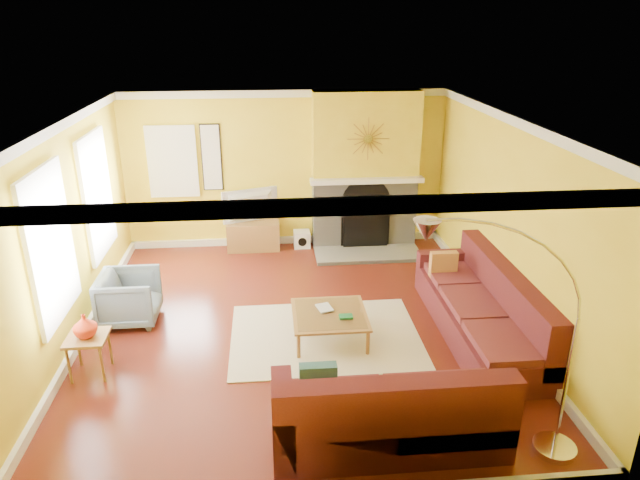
{
  "coord_description": "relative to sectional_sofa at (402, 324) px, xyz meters",
  "views": [
    {
      "loc": [
        -0.31,
        -6.61,
        3.85
      ],
      "look_at": [
        0.35,
        0.4,
        1.06
      ],
      "focal_mm": 32.0,
      "sensor_mm": 36.0,
      "label": 1
    }
  ],
  "objects": [
    {
      "name": "book",
      "position": [
        -0.94,
        0.59,
        -0.07
      ],
      "size": [
        0.23,
        0.28,
        0.02
      ],
      "primitive_type": "imported",
      "rotation": [
        0.0,
        0.0,
        0.26
      ],
      "color": "white",
      "rests_on": "coffee_table"
    },
    {
      "name": "wall_right",
      "position": [
        1.56,
        0.85,
        0.9
      ],
      "size": [
        0.02,
        6.0,
        2.7
      ],
      "primitive_type": "cube",
      "color": "yellow",
      "rests_on": "ground"
    },
    {
      "name": "window_left_near",
      "position": [
        -3.92,
        2.15,
        1.05
      ],
      "size": [
        0.06,
        1.22,
        1.72
      ],
      "primitive_type": "cube",
      "color": "white",
      "rests_on": "wall_left"
    },
    {
      "name": "wall_left",
      "position": [
        -3.96,
        0.85,
        0.9
      ],
      "size": [
        0.02,
        6.0,
        2.7
      ],
      "primitive_type": "cube",
      "color": "yellow",
      "rests_on": "ground"
    },
    {
      "name": "sunburst",
      "position": [
        0.15,
        3.42,
        1.5
      ],
      "size": [
        0.7,
        0.04,
        0.7
      ],
      "primitive_type": null,
      "color": "olive",
      "rests_on": "fireplace"
    },
    {
      "name": "armchair",
      "position": [
        -3.4,
        1.2,
        -0.1
      ],
      "size": [
        0.76,
        0.74,
        0.69
      ],
      "primitive_type": "imported",
      "rotation": [
        0.0,
        0.0,
        1.57
      ],
      "color": "slate",
      "rests_on": "floor"
    },
    {
      "name": "wall_back",
      "position": [
        -1.2,
        3.86,
        0.9
      ],
      "size": [
        5.5,
        0.02,
        2.7
      ],
      "primitive_type": "cube",
      "color": "yellow",
      "rests_on": "ground"
    },
    {
      "name": "hearth",
      "position": [
        0.15,
        3.1,
        -0.42
      ],
      "size": [
        1.8,
        0.7,
        0.06
      ],
      "primitive_type": "cube",
      "color": "gray",
      "rests_on": "floor"
    },
    {
      "name": "floor",
      "position": [
        -1.2,
        0.85,
        -0.46
      ],
      "size": [
        5.5,
        6.0,
        0.02
      ],
      "primitive_type": "cube",
      "color": "maroon",
      "rests_on": "ground"
    },
    {
      "name": "ceiling",
      "position": [
        -1.2,
        0.85,
        2.26
      ],
      "size": [
        5.5,
        6.0,
        0.02
      ],
      "primitive_type": "cube",
      "color": "white",
      "rests_on": "ground"
    },
    {
      "name": "side_table",
      "position": [
        -3.6,
        0.0,
        -0.2
      ],
      "size": [
        0.45,
        0.45,
        0.49
      ],
      "primitive_type": null,
      "color": "olive",
      "rests_on": "floor"
    },
    {
      "name": "window_back",
      "position": [
        -3.1,
        3.81,
        1.1
      ],
      "size": [
        0.82,
        0.06,
        1.22
      ],
      "primitive_type": "cube",
      "color": "white",
      "rests_on": "wall_back"
    },
    {
      "name": "wall_art",
      "position": [
        -2.45,
        3.82,
        1.15
      ],
      "size": [
        0.34,
        0.04,
        1.14
      ],
      "primitive_type": "cube",
      "color": "white",
      "rests_on": "wall_back"
    },
    {
      "name": "media_console",
      "position": [
        -1.8,
        3.6,
        -0.2
      ],
      "size": [
        0.91,
        0.41,
        0.5
      ],
      "primitive_type": "cube",
      "color": "olive",
      "rests_on": "floor"
    },
    {
      "name": "tv",
      "position": [
        -1.8,
        3.6,
        0.33
      ],
      "size": [
        0.98,
        0.46,
        0.57
      ],
      "primitive_type": "imported",
      "rotation": [
        0.0,
        0.0,
        3.49
      ],
      "color": "black",
      "rests_on": "media_console"
    },
    {
      "name": "arc_lamp",
      "position": [
        0.46,
        -1.7,
        0.73
      ],
      "size": [
        1.48,
        0.36,
        2.36
      ],
      "primitive_type": null,
      "color": "silver",
      "rests_on": "floor"
    },
    {
      "name": "vase",
      "position": [
        -3.6,
        0.0,
        0.18
      ],
      "size": [
        0.26,
        0.26,
        0.28
      ],
      "primitive_type": "imported",
      "color": "red",
      "rests_on": "side_table"
    },
    {
      "name": "wall_front",
      "position": [
        -1.2,
        -2.16,
        0.9
      ],
      "size": [
        5.5,
        0.02,
        2.7
      ],
      "primitive_type": "cube",
      "color": "yellow",
      "rests_on": "ground"
    },
    {
      "name": "subwoofer",
      "position": [
        -0.95,
        3.63,
        -0.31
      ],
      "size": [
        0.28,
        0.28,
        0.28
      ],
      "primitive_type": "cube",
      "color": "white",
      "rests_on": "floor"
    },
    {
      "name": "baseboard",
      "position": [
        -1.2,
        0.85,
        -0.39
      ],
      "size": [
        5.5,
        6.0,
        0.12
      ],
      "primitive_type": null,
      "color": "white",
      "rests_on": "floor"
    },
    {
      "name": "sectional_sofa",
      "position": [
        0.0,
        0.0,
        0.0
      ],
      "size": [
        3.1,
        3.7,
        0.9
      ],
      "primitive_type": null,
      "color": "#561B21",
      "rests_on": "floor"
    },
    {
      "name": "rug",
      "position": [
        -0.85,
        0.55,
        -0.44
      ],
      "size": [
        2.4,
        1.8,
        0.02
      ],
      "primitive_type": "cube",
      "color": "beige",
      "rests_on": "floor"
    },
    {
      "name": "fireplace",
      "position": [
        0.15,
        3.65,
        0.9
      ],
      "size": [
        1.8,
        0.4,
        2.7
      ],
      "primitive_type": null,
      "color": "gray",
      "rests_on": "floor"
    },
    {
      "name": "coffee_table",
      "position": [
        -0.8,
        0.5,
        -0.27
      ],
      "size": [
        0.93,
        0.93,
        0.37
      ],
      "primitive_type": null,
      "color": "white",
      "rests_on": "floor"
    },
    {
      "name": "mantel",
      "position": [
        0.15,
        3.41,
        0.8
      ],
      "size": [
        1.92,
        0.22,
        0.08
      ],
      "primitive_type": "cube",
      "color": "white",
      "rests_on": "fireplace"
    },
    {
      "name": "crown_molding",
      "position": [
        -1.2,
        0.85,
        2.19
      ],
      "size": [
        5.5,
        6.0,
        0.12
      ],
      "primitive_type": null,
      "color": "white",
      "rests_on": "ceiling"
    },
    {
      "name": "window_left_far",
      "position": [
        -3.92,
        0.25,
        1.05
      ],
      "size": [
        0.06,
        1.22,
        1.72
      ],
      "primitive_type": "cube",
      "color": "white",
      "rests_on": "wall_left"
    }
  ]
}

